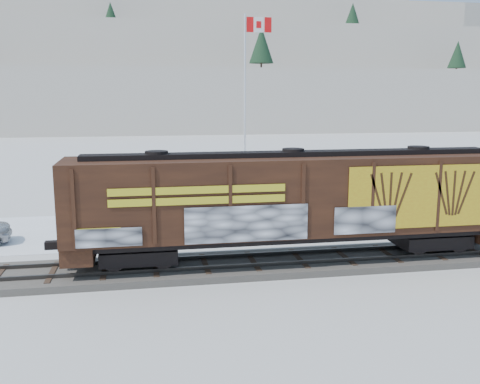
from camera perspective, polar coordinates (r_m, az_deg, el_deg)
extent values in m
plane|color=white|center=(22.24, -3.73, -8.35)|extent=(500.00, 500.00, 0.00)
cube|color=#59544C|center=(22.19, -3.74, -8.01)|extent=(50.00, 3.40, 0.28)
cube|color=#33302D|center=(21.45, -3.53, -8.06)|extent=(50.00, 0.10, 0.15)
cube|color=#33302D|center=(22.81, -3.95, -6.93)|extent=(50.00, 0.10, 0.15)
cube|color=white|center=(29.41, -5.38, -3.69)|extent=(40.00, 8.00, 0.03)
cube|color=white|center=(115.98, -9.13, 9.62)|extent=(360.00, 40.00, 12.00)
cube|color=white|center=(146.05, -9.44, 12.08)|extent=(360.00, 40.00, 24.00)
cube|color=white|center=(181.26, -9.66, 13.44)|extent=(360.00, 50.00, 35.00)
cone|color=black|center=(114.03, 2.29, 15.42)|extent=(5.04, 5.04, 7.38)
cone|color=black|center=(137.80, 22.18, 13.43)|extent=(4.20, 4.20, 6.15)
cone|color=black|center=(150.62, -13.65, 18.04)|extent=(3.92, 3.92, 5.74)
cone|color=black|center=(157.35, 11.92, 17.98)|extent=(4.48, 4.48, 6.56)
cube|color=black|center=(21.86, -10.73, -6.43)|extent=(3.00, 2.00, 0.90)
cube|color=black|center=(25.05, 19.60, -4.69)|extent=(3.00, 2.00, 0.90)
cylinder|color=black|center=(21.15, -13.34, -7.10)|extent=(0.90, 0.12, 0.90)
cube|color=black|center=(22.51, 5.54, -4.41)|extent=(18.33, 2.40, 0.25)
cube|color=#381C0F|center=(22.14, 5.61, -0.19)|extent=(18.33, 3.00, 3.12)
cube|color=black|center=(21.90, 5.69, 4.09)|extent=(16.87, 0.90, 0.20)
cube|color=gold|center=(22.61, 18.86, -0.47)|extent=(6.23, 0.03, 2.53)
cube|color=gold|center=(19.84, -4.43, -0.36)|extent=(6.60, 0.02, 0.70)
cube|color=silver|center=(20.34, 0.77, -3.42)|extent=(4.77, 0.03, 1.40)
cylinder|color=silver|center=(38.19, 0.50, -0.27)|extent=(0.90, 0.90, 0.20)
cylinder|color=silver|center=(37.55, 0.52, 9.01)|extent=(0.14, 0.14, 12.51)
cube|color=red|center=(37.90, 1.08, 17.44)|extent=(0.50, 0.07, 1.00)
cube|color=white|center=(38.02, 2.01, 17.41)|extent=(0.70, 0.09, 1.00)
cube|color=red|center=(38.16, 3.01, 17.38)|extent=(0.50, 0.07, 1.00)
imported|color=silver|center=(27.43, -6.62, -3.15)|extent=(4.54, 2.03, 1.45)
imported|color=#212329|center=(29.63, 8.53, -2.20)|extent=(5.37, 3.77, 1.44)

